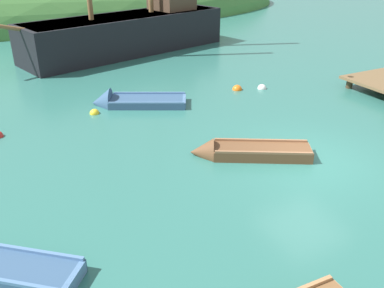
% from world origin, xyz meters
% --- Properties ---
extents(ground_plane, '(120.00, 120.00, 0.00)m').
position_xyz_m(ground_plane, '(0.00, 0.00, 0.00)').
color(ground_plane, '#2D6B60').
extents(shore_hill, '(48.48, 21.99, 11.01)m').
position_xyz_m(shore_hill, '(-2.07, 33.15, 0.00)').
color(shore_hill, '#477F3D').
rests_on(shore_hill, ground).
extents(sailing_ship, '(14.99, 6.27, 12.71)m').
position_xyz_m(sailing_ship, '(-0.06, 15.71, 0.88)').
color(sailing_ship, black).
rests_on(sailing_ship, ground).
extents(rowboat_near_dock, '(3.65, 2.64, 0.90)m').
position_xyz_m(rowboat_near_dock, '(-1.61, 1.25, 0.10)').
color(rowboat_near_dock, brown).
rests_on(rowboat_near_dock, ground).
extents(rowboat_outer_left, '(3.93, 2.86, 1.22)m').
position_xyz_m(rowboat_outer_left, '(-3.18, 7.17, 0.08)').
color(rowboat_outer_left, '#335175').
rests_on(rowboat_outer_left, ground).
extents(buoy_orange, '(0.44, 0.44, 0.44)m').
position_xyz_m(buoy_orange, '(1.75, 6.75, 0.00)').
color(buoy_orange, orange).
rests_on(buoy_orange, ground).
extents(buoy_yellow, '(0.37, 0.37, 0.37)m').
position_xyz_m(buoy_yellow, '(-4.72, 6.87, 0.00)').
color(buoy_yellow, yellow).
rests_on(buoy_yellow, ground).
extents(buoy_white, '(0.40, 0.40, 0.40)m').
position_xyz_m(buoy_white, '(2.82, 6.36, 0.00)').
color(buoy_white, white).
rests_on(buoy_white, ground).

